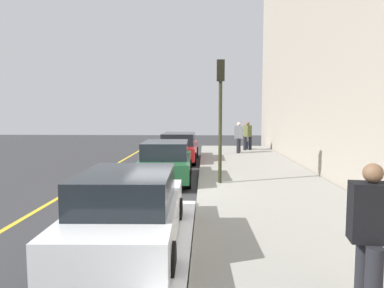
{
  "coord_description": "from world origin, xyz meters",
  "views": [
    {
      "loc": [
        -11.5,
        -1.23,
        2.58
      ],
      "look_at": [
        1.07,
        -0.76,
        1.44
      ],
      "focal_mm": 32.72,
      "sensor_mm": 36.0,
      "label": 1
    }
  ],
  "objects": [
    {
      "name": "lane_stripe_centre",
      "position": [
        0.0,
        3.2,
        0.0
      ],
      "size": [
        28.0,
        0.14,
        0.01
      ],
      "primitive_type": "cube",
      "color": "gold",
      "rests_on": "ground"
    },
    {
      "name": "ground_plane",
      "position": [
        0.0,
        0.0,
        0.0
      ],
      "size": [
        56.0,
        56.0,
        0.0
      ],
      "primitive_type": "plane",
      "color": "#333335"
    },
    {
      "name": "sidewalk",
      "position": [
        0.0,
        -3.3,
        0.07
      ],
      "size": [
        28.0,
        4.6,
        0.15
      ],
      "primitive_type": "cube",
      "color": "gray",
      "rests_on": "ground"
    },
    {
      "name": "traffic_light_pole",
      "position": [
        0.46,
        -1.75,
        2.99
      ],
      "size": [
        0.35,
        0.26,
        4.19
      ],
      "color": "#2D2D19",
      "rests_on": "sidewalk"
    },
    {
      "name": "parked_car_green",
      "position": [
        1.44,
        0.23,
        0.76
      ],
      "size": [
        4.45,
        2.0,
        1.51
      ],
      "color": "black",
      "rests_on": "ground"
    },
    {
      "name": "rolling_suitcase",
      "position": [
        11.71,
        -3.98,
        0.42
      ],
      "size": [
        0.34,
        0.22,
        0.89
      ],
      "color": "#191E38",
      "rests_on": "sidewalk"
    },
    {
      "name": "pedestrian_black_coat",
      "position": [
        -7.27,
        -3.25,
        1.12
      ],
      "size": [
        0.6,
        0.53,
        1.82
      ],
      "color": "black",
      "rests_on": "sidewalk"
    },
    {
      "name": "parked_car_white",
      "position": [
        -5.16,
        0.19,
        0.76
      ],
      "size": [
        4.36,
        1.99,
        1.51
      ],
      "color": "black",
      "rests_on": "ground"
    },
    {
      "name": "pedestrian_olive_coat",
      "position": [
        11.2,
        -4.0,
        1.13
      ],
      "size": [
        0.58,
        0.57,
        1.84
      ],
      "color": "black",
      "rests_on": "sidewalk"
    },
    {
      "name": "parked_car_red",
      "position": [
        6.76,
        0.12,
        0.76
      ],
      "size": [
        4.8,
        1.93,
        1.51
      ],
      "color": "black",
      "rests_on": "ground"
    },
    {
      "name": "pedestrian_grey_coat",
      "position": [
        9.56,
        -3.26,
        1.14
      ],
      "size": [
        0.6,
        0.55,
        1.85
      ],
      "color": "black",
      "rests_on": "sidewalk"
    },
    {
      "name": "snow_bank_curb",
      "position": [
        -5.96,
        -0.7,
        0.11
      ],
      "size": [
        7.25,
        0.56,
        0.22
      ],
      "primitive_type": "cube",
      "color": "white",
      "rests_on": "ground"
    }
  ]
}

